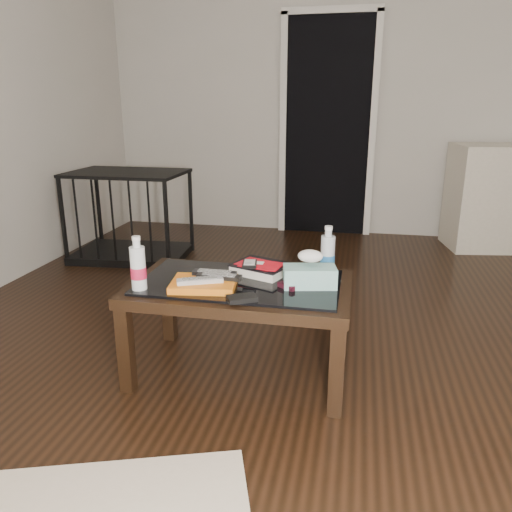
{
  "coord_description": "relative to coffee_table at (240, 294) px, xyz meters",
  "views": [
    {
      "loc": [
        -0.08,
        -2.42,
        1.24
      ],
      "look_at": [
        -0.53,
        -0.23,
        0.55
      ],
      "focal_mm": 35.0,
      "sensor_mm": 36.0,
      "label": 1
    }
  ],
  "objects": [
    {
      "name": "magazines",
      "position": [
        -0.14,
        -0.11,
        0.08
      ],
      "size": [
        0.31,
        0.25,
        0.03
      ],
      "primitive_type": "cube",
      "rotation": [
        0.0,
        0.0,
        0.13
      ],
      "color": "orange",
      "rests_on": "coffee_table"
    },
    {
      "name": "textbook",
      "position": [
        0.07,
        0.13,
        0.09
      ],
      "size": [
        0.3,
        0.28,
        0.05
      ],
      "primitive_type": "cube",
      "rotation": [
        0.0,
        0.0,
        -0.36
      ],
      "color": "black",
      "rests_on": "coffee_table"
    },
    {
      "name": "ground",
      "position": [
        0.58,
        0.34,
        -0.4
      ],
      "size": [
        5.0,
        5.0,
        0.0
      ],
      "primitive_type": "plane",
      "color": "black",
      "rests_on": "ground"
    },
    {
      "name": "ipod",
      "position": [
        0.03,
        0.08,
        0.12
      ],
      "size": [
        0.08,
        0.11,
        0.02
      ],
      "primitive_type": "cube",
      "rotation": [
        0.0,
        0.0,
        0.16
      ],
      "color": "black",
      "rests_on": "dvd_mailers"
    },
    {
      "name": "water_bottle_left",
      "position": [
        -0.41,
        -0.19,
        0.18
      ],
      "size": [
        0.08,
        0.08,
        0.24
      ],
      "primitive_type": "cylinder",
      "rotation": [
        0.0,
        0.0,
        0.28
      ],
      "color": "white",
      "rests_on": "coffee_table"
    },
    {
      "name": "pet_crate",
      "position": [
        -1.32,
        1.62,
        -0.17
      ],
      "size": [
        0.94,
        0.67,
        0.71
      ],
      "rotation": [
        0.0,
        0.0,
        0.08
      ],
      "color": "black",
      "rests_on": "ground"
    },
    {
      "name": "room_shell",
      "position": [
        0.58,
        0.34,
        1.22
      ],
      "size": [
        5.0,
        5.0,
        5.0
      ],
      "color": "#B9B6AB",
      "rests_on": "ground"
    },
    {
      "name": "flip_phone",
      "position": [
        0.23,
        -0.05,
        0.08
      ],
      "size": [
        0.1,
        0.09,
        0.02
      ],
      "primitive_type": "cube",
      "rotation": [
        0.0,
        0.0,
        -0.64
      ],
      "color": "black",
      "rests_on": "coffee_table"
    },
    {
      "name": "doorway",
      "position": [
        0.18,
        2.81,
        0.63
      ],
      "size": [
        0.9,
        0.08,
        2.07
      ],
      "color": "black",
      "rests_on": "ground"
    },
    {
      "name": "water_bottle_right",
      "position": [
        0.38,
        0.16,
        0.18
      ],
      "size": [
        0.08,
        0.08,
        0.24
      ],
      "primitive_type": "cylinder",
      "rotation": [
        0.0,
        0.0,
        0.26
      ],
      "color": "silver",
      "rests_on": "coffee_table"
    },
    {
      "name": "dvd_mailers",
      "position": [
        0.06,
        0.12,
        0.11
      ],
      "size": [
        0.23,
        0.2,
        0.01
      ],
      "primitive_type": "cube",
      "rotation": [
        0.0,
        0.0,
        -0.38
      ],
      "color": "red",
      "rests_on": "textbook"
    },
    {
      "name": "tissue_box",
      "position": [
        0.32,
        -0.0,
        0.11
      ],
      "size": [
        0.25,
        0.17,
        0.09
      ],
      "primitive_type": "cube",
      "rotation": [
        0.0,
        0.0,
        0.21
      ],
      "color": "teal",
      "rests_on": "coffee_table"
    },
    {
      "name": "remote_black_back",
      "position": [
        -0.11,
        -0.03,
        0.11
      ],
      "size": [
        0.2,
        0.05,
        0.02
      ],
      "primitive_type": "cube",
      "rotation": [
        0.0,
        0.0,
        -0.0
      ],
      "color": "black",
      "rests_on": "magazines"
    },
    {
      "name": "remote_silver",
      "position": [
        -0.15,
        -0.14,
        0.11
      ],
      "size": [
        0.2,
        0.13,
        0.02
      ],
      "primitive_type": "cube",
      "rotation": [
        0.0,
        0.0,
        0.41
      ],
      "color": "#AEADB2",
      "rests_on": "magazines"
    },
    {
      "name": "remote_black_front",
      "position": [
        -0.08,
        -0.07,
        0.11
      ],
      "size": [
        0.2,
        0.06,
        0.02
      ],
      "primitive_type": "cube",
      "rotation": [
        0.0,
        0.0,
        -0.04
      ],
      "color": "black",
      "rests_on": "magazines"
    },
    {
      "name": "coffee_table",
      "position": [
        0.0,
        0.0,
        0.0
      ],
      "size": [
        1.0,
        0.6,
        0.46
      ],
      "color": "black",
      "rests_on": "ground"
    },
    {
      "name": "wallet",
      "position": [
        0.06,
        -0.23,
        0.07
      ],
      "size": [
        0.14,
        0.12,
        0.02
      ],
      "primitive_type": "cube",
      "rotation": [
        0.0,
        0.0,
        0.5
      ],
      "color": "black",
      "rests_on": "coffee_table"
    }
  ]
}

